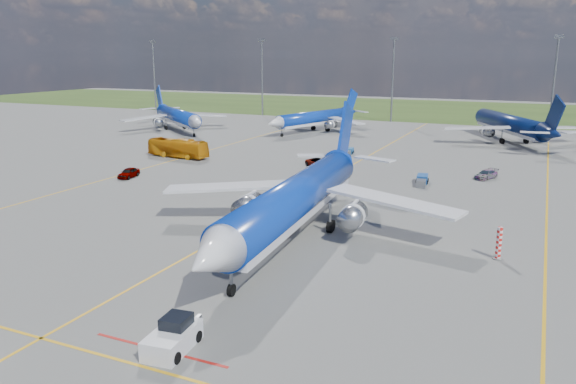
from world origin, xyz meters
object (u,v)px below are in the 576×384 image
at_px(warning_post, 499,243).
at_px(service_car_c, 486,174).
at_px(bg_jet_nnw, 314,132).
at_px(apron_bus, 178,148).
at_px(bg_jet_nw, 178,130).
at_px(bg_jet_n, 508,141).
at_px(baggage_tug_w, 422,180).
at_px(baggage_tug_c, 349,152).
at_px(pushback_tug, 173,337).
at_px(main_airliner, 296,237).
at_px(service_car_b, 319,163).
at_px(uld_container, 227,256).
at_px(service_car_a, 129,173).

distance_m(warning_post, service_car_c, 35.55).
bearing_deg(bg_jet_nnw, apron_bus, -86.19).
relative_size(apron_bus, service_car_c, 2.65).
distance_m(bg_jet_nw, bg_jet_n, 76.38).
relative_size(baggage_tug_w, baggage_tug_c, 1.15).
height_order(warning_post, baggage_tug_c, warning_post).
bearing_deg(pushback_tug, bg_jet_nnw, 100.60).
height_order(bg_jet_nw, main_airliner, main_airliner).
bearing_deg(baggage_tug_w, bg_jet_n, 72.39).
height_order(apron_bus, service_car_c, apron_bus).
xyz_separation_m(bg_jet_nw, service_car_b, (48.47, -29.04, 0.71)).
xyz_separation_m(warning_post, apron_bus, (-56.96, 31.16, 0.17)).
height_order(bg_jet_n, uld_container, bg_jet_n).
height_order(bg_jet_nw, pushback_tug, bg_jet_nw).
bearing_deg(bg_jet_nnw, baggage_tug_w, -36.38).
bearing_deg(baggage_tug_c, service_car_b, -99.92).
xyz_separation_m(service_car_a, baggage_tug_c, (23.66, 33.40, -0.28)).
xyz_separation_m(bg_jet_nnw, baggage_tug_c, (17.58, -26.63, 0.47)).
distance_m(warning_post, bg_jet_n, 76.28).
bearing_deg(main_airliner, pushback_tug, -90.01).
xyz_separation_m(service_car_a, service_car_c, (49.17, 21.54, -0.09)).
height_order(pushback_tug, service_car_c, pushback_tug).
xyz_separation_m(bg_jet_nw, service_car_a, (25.33, -48.43, 0.75)).
distance_m(service_car_b, baggage_tug_c, 14.02).
height_order(main_airliner, uld_container, main_airliner).
relative_size(main_airliner, baggage_tug_w, 8.61).
bearing_deg(baggage_tug_c, baggage_tug_w, -55.71).
xyz_separation_m(bg_jet_nnw, service_car_b, (17.06, -40.64, 0.71)).
bearing_deg(main_airliner, bg_jet_n, 74.29).
bearing_deg(warning_post, apron_bus, 151.32).
height_order(warning_post, service_car_c, warning_post).
relative_size(warning_post, pushback_tug, 0.50).
bearing_deg(service_car_b, warning_post, -105.04).
xyz_separation_m(apron_bus, service_car_c, (52.52, 4.09, -1.01)).
height_order(service_car_c, baggage_tug_c, service_car_c).
bearing_deg(warning_post, uld_container, -152.03).
bearing_deg(pushback_tug, bg_jet_n, 76.12).
height_order(bg_jet_n, apron_bus, bg_jet_n).
distance_m(bg_jet_nnw, baggage_tug_w, 57.84).
bearing_deg(baggage_tug_w, pushback_tug, -102.73).
xyz_separation_m(warning_post, service_car_c, (-4.45, 35.26, -0.84)).
bearing_deg(service_car_a, uld_container, -47.76).
relative_size(bg_jet_nnw, service_car_b, 6.96).
height_order(service_car_c, baggage_tug_w, service_car_c).
bearing_deg(baggage_tug_w, baggage_tug_c, 124.56).
bearing_deg(baggage_tug_w, bg_jet_nnw, 119.80).
bearing_deg(bg_jet_nnw, pushback_tug, -56.76).
height_order(uld_container, service_car_b, uld_container).
bearing_deg(service_car_a, service_car_b, 30.46).
bearing_deg(bg_jet_nw, bg_jet_n, -41.21).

